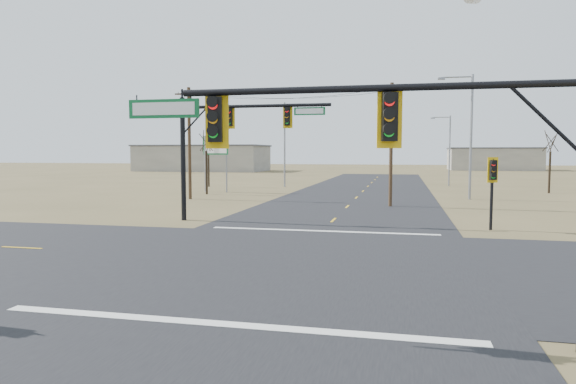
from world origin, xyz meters
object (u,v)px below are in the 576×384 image
(bare_tree_b, at_px, (208,141))
(mast_arm_near, at_px, (386,137))
(utility_pole_far, at_px, (189,142))
(bare_tree_c, at_px, (551,141))
(pedestal_signal_ne, at_px, (493,176))
(streetlight_a, at_px, (468,130))
(bare_tree_a, at_px, (206,141))
(mast_arm_far, at_px, (228,132))
(utility_pole_near, at_px, (391,143))
(highway_sign, at_px, (216,152))
(streetlight_c, at_px, (286,140))
(streetlight_b, at_px, (448,147))

(bare_tree_b, bearing_deg, mast_arm_near, -64.40)
(utility_pole_far, xyz_separation_m, bare_tree_c, (33.00, 14.10, 0.19))
(utility_pole_far, bearing_deg, bare_tree_b, 105.68)
(pedestal_signal_ne, height_order, streetlight_a, streetlight_a)
(bare_tree_a, bearing_deg, mast_arm_far, -64.82)
(utility_pole_near, relative_size, streetlight_a, 0.86)
(pedestal_signal_ne, xyz_separation_m, bare_tree_b, (-27.57, 29.72, 2.61))
(highway_sign, relative_size, bare_tree_b, 0.85)
(utility_pole_far, bearing_deg, mast_arm_far, -58.30)
(utility_pole_far, xyz_separation_m, highway_sign, (-0.61, 8.11, -0.94))
(bare_tree_b, bearing_deg, pedestal_signal_ne, -47.14)
(bare_tree_b, bearing_deg, streetlight_c, 8.98)
(streetlight_c, xyz_separation_m, bare_tree_c, (28.18, -3.42, -0.37))
(mast_arm_far, xyz_separation_m, highway_sign, (-8.86, 21.49, -1.20))
(bare_tree_a, bearing_deg, pedestal_signal_ne, -38.82)
(pedestal_signal_ne, distance_m, streetlight_c, 36.24)
(mast_arm_far, relative_size, streetlight_c, 0.91)
(streetlight_a, bearing_deg, highway_sign, 160.40)
(streetlight_b, relative_size, bare_tree_b, 1.25)
(mast_arm_near, bearing_deg, utility_pole_far, 106.43)
(streetlight_b, relative_size, bare_tree_a, 1.29)
(highway_sign, relative_size, streetlight_a, 0.54)
(utility_pole_far, height_order, streetlight_a, streetlight_a)
(utility_pole_far, bearing_deg, utility_pole_near, -8.33)
(streetlight_c, bearing_deg, pedestal_signal_ne, -44.59)
(mast_arm_far, distance_m, highway_sign, 23.28)
(utility_pole_far, bearing_deg, pedestal_signal_ne, -30.66)
(pedestal_signal_ne, relative_size, utility_pole_near, 0.42)
(pedestal_signal_ne, relative_size, utility_pole_far, 0.40)
(highway_sign, distance_m, streetlight_c, 10.96)
(pedestal_signal_ne, distance_m, streetlight_a, 19.11)
(pedestal_signal_ne, xyz_separation_m, streetlight_c, (-18.25, 31.19, 2.75))
(utility_pole_near, xyz_separation_m, streetlight_a, (6.47, 7.70, 1.25))
(mast_arm_far, height_order, bare_tree_c, mast_arm_far)
(utility_pole_near, bearing_deg, bare_tree_a, 156.45)
(utility_pole_far, relative_size, streetlight_b, 1.14)
(bare_tree_a, bearing_deg, streetlight_c, 66.36)
(pedestal_signal_ne, xyz_separation_m, bare_tree_a, (-23.59, 18.98, 2.41))
(highway_sign, bearing_deg, utility_pole_near, -14.06)
(utility_pole_far, height_order, streetlight_b, utility_pole_far)
(mast_arm_far, xyz_separation_m, bare_tree_a, (-8.78, 18.68, -0.05))
(mast_arm_far, height_order, highway_sign, mast_arm_far)
(streetlight_b, relative_size, streetlight_c, 0.86)
(bare_tree_b, bearing_deg, streetlight_a, -20.95)
(highway_sign, xyz_separation_m, bare_tree_c, (33.61, 5.98, 1.13))
(utility_pole_near, distance_m, bare_tree_c, 22.74)
(streetlight_a, xyz_separation_m, streetlight_b, (-0.16, 18.35, -1.28))
(streetlight_b, distance_m, bare_tree_b, 29.31)
(bare_tree_b, bearing_deg, mast_arm_far, -66.55)
(streetlight_a, xyz_separation_m, bare_tree_a, (-24.52, 0.17, -0.82))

